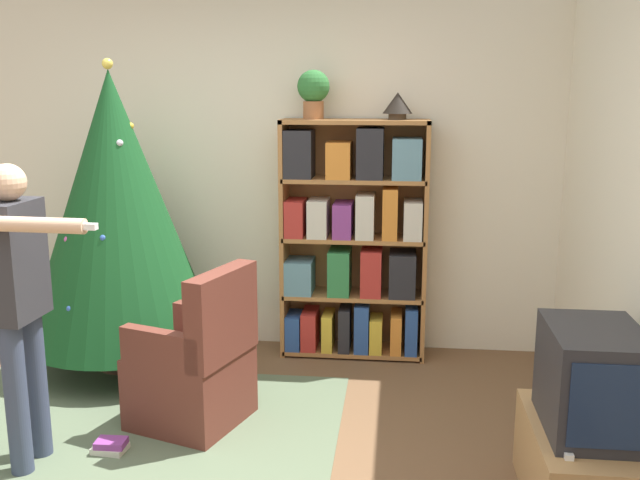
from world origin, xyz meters
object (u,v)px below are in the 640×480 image
bookshelf (354,240)px  television (593,380)px  table_lamp (398,104)px  christmas_tree (116,208)px  standing_person (19,293)px  armchair (196,369)px  potted_plant (313,91)px

bookshelf → television: bookshelf is taller
television → table_lamp: (-0.88, 1.85, 1.14)m
bookshelf → television: bearing=-57.7°
christmas_tree → bookshelf: bearing=14.7°
standing_person → television: bearing=90.0°
armchair → standing_person: standing_person is taller
bookshelf → potted_plant: (-0.29, 0.01, 1.03)m
armchair → standing_person: bearing=-34.2°
christmas_tree → potted_plant: bearing=18.1°
television → christmas_tree: bearing=152.1°
bookshelf → christmas_tree: 1.63m
bookshelf → christmas_tree: size_ratio=0.81×
standing_person → potted_plant: bearing=147.0°
christmas_tree → table_lamp: christmas_tree is taller
table_lamp → armchair: bearing=-132.8°
television → armchair: size_ratio=0.61×
armchair → table_lamp: size_ratio=4.60×
potted_plant → table_lamp: 0.57m
bookshelf → christmas_tree: (-1.55, -0.41, 0.27)m
armchair → table_lamp: (1.10, 1.19, 1.45)m
christmas_tree → table_lamp: bearing=12.7°
armchair → potted_plant: 2.02m
television → table_lamp: size_ratio=2.80×
bookshelf → television: size_ratio=2.99×
television → armchair: bearing=161.5°
bookshelf → table_lamp: (0.28, 0.01, 0.94)m
table_lamp → christmas_tree: bearing=-167.3°
potted_plant → standing_person: bearing=-125.6°
armchair → potted_plant: potted_plant is taller
standing_person → table_lamp: bearing=136.3°
television → christmas_tree: 3.11m
television → table_lamp: bearing=115.5°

